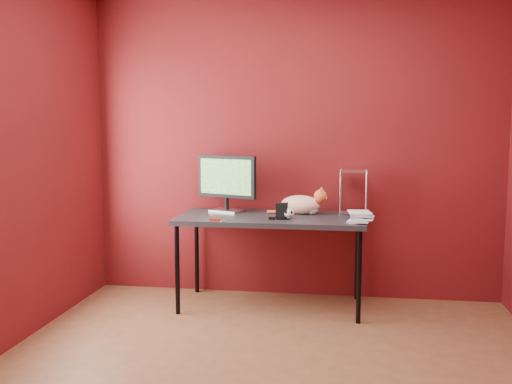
# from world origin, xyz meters

# --- Properties ---
(room) EXTENTS (3.52, 3.52, 2.61)m
(room) POSITION_xyz_m (0.00, 0.00, 1.45)
(room) COLOR brown
(room) RESTS_ON ground
(desk) EXTENTS (1.50, 0.70, 0.75)m
(desk) POSITION_xyz_m (-0.15, 1.37, 0.70)
(desk) COLOR black
(desk) RESTS_ON ground
(monitor) EXTENTS (0.53, 0.25, 0.48)m
(monitor) POSITION_xyz_m (-0.55, 1.53, 1.02)
(monitor) COLOR #BBBBC0
(monitor) RESTS_ON desk
(cat) EXTENTS (0.49, 0.23, 0.23)m
(cat) POSITION_xyz_m (0.08, 1.52, 0.83)
(cat) COLOR orange
(cat) RESTS_ON desk
(skull_mug) EXTENTS (0.09, 0.09, 0.09)m
(skull_mug) POSITION_xyz_m (0.00, 1.24, 0.80)
(skull_mug) COLOR white
(skull_mug) RESTS_ON desk
(speaker) EXTENTS (0.11, 0.11, 0.13)m
(speaker) POSITION_xyz_m (-0.05, 1.25, 0.81)
(speaker) COLOR black
(speaker) RESTS_ON desk
(book_stack) EXTENTS (0.21, 0.25, 0.89)m
(book_stack) POSITION_xyz_m (0.48, 1.21, 1.19)
(book_stack) COLOR beige
(book_stack) RESTS_ON desk
(wire_rack) EXTENTS (0.22, 0.18, 0.36)m
(wire_rack) POSITION_xyz_m (0.50, 1.60, 0.93)
(wire_rack) COLOR #BBBBC0
(wire_rack) RESTS_ON desk
(pocket_knife) EXTENTS (0.09, 0.03, 0.02)m
(pocket_knife) POSITION_xyz_m (-0.54, 1.08, 0.76)
(pocket_knife) COLOR #9D160C
(pocket_knife) RESTS_ON desk
(black_gadget) EXTENTS (0.05, 0.03, 0.02)m
(black_gadget) POSITION_xyz_m (-0.12, 1.19, 0.76)
(black_gadget) COLOR black
(black_gadget) RESTS_ON desk
(washer) EXTENTS (0.05, 0.05, 0.00)m
(washer) POSITION_xyz_m (-0.49, 1.08, 0.75)
(washer) COLOR #BBBBC0
(washer) RESTS_ON desk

